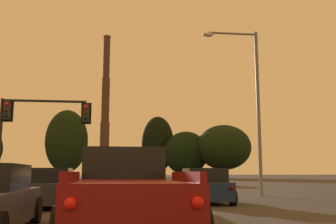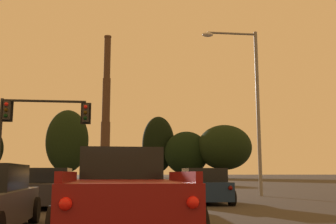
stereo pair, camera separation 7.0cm
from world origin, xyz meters
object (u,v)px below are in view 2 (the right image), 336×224
pickup_truck_center_lane_second (123,194)px  smokestack (106,119)px  sedan_center_lane_front (119,187)px  traffic_light_overhead_left (32,121)px  sedan_left_lane_front (47,188)px  hatchback_right_lane_front (202,187)px  street_lamp (249,94)px

pickup_truck_center_lane_second → smokestack: (-7.22, 159.84, 23.07)m
sedan_center_lane_front → traffic_light_overhead_left: bearing=129.0°
sedan_left_lane_front → traffic_light_overhead_left: traffic_light_overhead_left is taller
hatchback_right_lane_front → smokestack: size_ratio=0.07×
traffic_light_overhead_left → smokestack: size_ratio=0.09×
sedan_left_lane_front → sedan_center_lane_front: 2.75m
sedan_left_lane_front → pickup_truck_center_lane_second: size_ratio=0.86×
sedan_left_lane_front → sedan_center_lane_front: size_ratio=1.00×
hatchback_right_lane_front → pickup_truck_center_lane_second: bearing=-111.8°
pickup_truck_center_lane_second → hatchback_right_lane_front: pickup_truck_center_lane_second is taller
sedan_left_lane_front → smokestack: bearing=89.1°
sedan_left_lane_front → hatchback_right_lane_front: (6.20, 0.86, -0.00)m
sedan_center_lane_front → smokestack: bearing=94.3°
street_lamp → hatchback_right_lane_front: bearing=-129.5°
traffic_light_overhead_left → street_lamp: 12.30m
sedan_left_lane_front → sedan_center_lane_front: (2.72, 0.41, 0.00)m
pickup_truck_center_lane_second → traffic_light_overhead_left: size_ratio=1.04×
hatchback_right_lane_front → street_lamp: (3.68, 4.47, 4.98)m
pickup_truck_center_lane_second → sedan_center_lane_front: 7.79m
sedan_center_lane_front → traffic_light_overhead_left: 8.84m
hatchback_right_lane_front → smokestack: bearing=94.3°
traffic_light_overhead_left → street_lamp: bearing=-7.3°
traffic_light_overhead_left → street_lamp: (12.10, -1.55, 1.55)m
sedan_left_lane_front → traffic_light_overhead_left: bearing=105.4°
street_lamp → smokestack: 148.94m
sedan_center_lane_front → street_lamp: bearing=36.1°
street_lamp → smokestack: smokestack is taller
pickup_truck_center_lane_second → traffic_light_overhead_left: (-5.07, 14.26, 3.29)m
hatchback_right_lane_front → traffic_light_overhead_left: bearing=144.8°
traffic_light_overhead_left → smokestack: smokestack is taller
pickup_truck_center_lane_second → hatchback_right_lane_front: 8.90m
pickup_truck_center_lane_second → sedan_center_lane_front: bearing=89.1°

